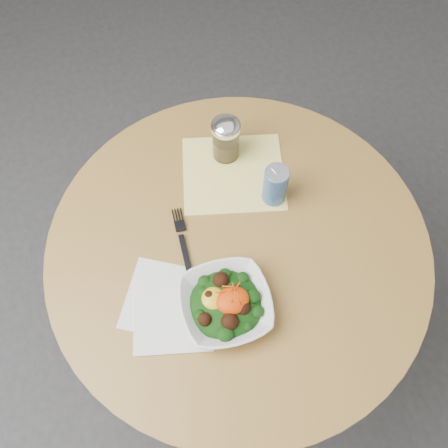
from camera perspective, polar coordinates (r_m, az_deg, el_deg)
name	(u,v)px	position (r m, az deg, el deg)	size (l,w,h in m)	color
ground	(233,332)	(1.87, 1.06, -12.24)	(6.00, 6.00, 0.00)	#2F2F31
table	(237,276)	(1.35, 1.45, -5.98)	(0.90, 0.90, 0.75)	black
cloth_napkin	(233,173)	(1.26, 1.07, 5.82)	(0.25, 0.23, 0.00)	yellow
paper_napkins	(169,307)	(1.11, -6.32, -9.39)	(0.23, 0.26, 0.00)	silver
salad_bowl	(226,304)	(1.08, 0.19, -9.12)	(0.21, 0.21, 0.07)	silver
fork	(183,242)	(1.16, -4.71, -2.05)	(0.04, 0.19, 0.00)	black
spice_shaker	(226,139)	(1.24, 0.20, 9.69)	(0.07, 0.07, 0.13)	silver
beverage_can	(275,185)	(1.18, 5.88, 4.45)	(0.06, 0.06, 0.11)	navy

